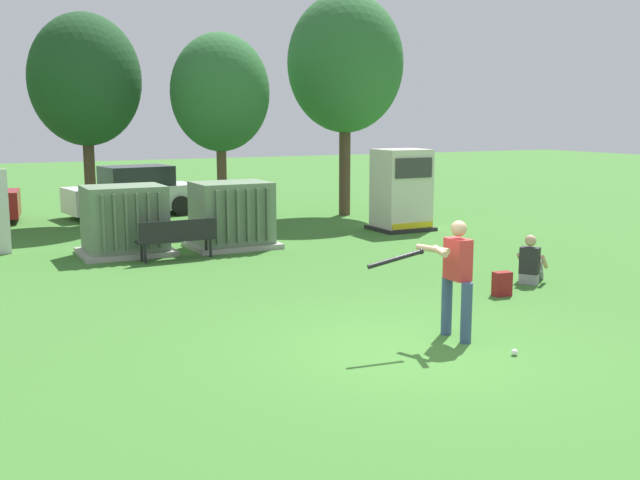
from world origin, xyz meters
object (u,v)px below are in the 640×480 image
object	(u,v)px
parked_car_left_of_center	(134,193)
sports_ball	(514,352)
backpack	(502,284)
transformer_mid_west	(232,216)
batter	(454,273)
park_bench	(177,236)
seated_spectator	(531,264)
transformer_west	(125,221)
generator_enclosure	(401,190)

from	to	relation	value
parked_car_left_of_center	sports_ball	bearing A→B (deg)	-86.10
backpack	parked_car_left_of_center	distance (m)	14.60
transformer_mid_west	sports_ball	distance (m)	9.88
sports_ball	parked_car_left_of_center	bearing A→B (deg)	93.90
sports_ball	parked_car_left_of_center	size ratio (longest dim) A/B	0.02
sports_ball	parked_car_left_of_center	distance (m)	17.06
backpack	parked_car_left_of_center	size ratio (longest dim) A/B	0.10
transformer_mid_west	batter	distance (m)	8.83
batter	sports_ball	distance (m)	1.40
transformer_mid_west	batter	bearing A→B (deg)	-89.16
park_bench	seated_spectator	distance (m)	7.71
park_bench	backpack	xyz separation A→B (m)	(4.24, -6.03, -0.32)
transformer_west	seated_spectator	bearing A→B (deg)	-46.35
transformer_west	backpack	xyz separation A→B (m)	(5.14, -7.24, -0.57)
park_bench	generator_enclosure	bearing A→B (deg)	12.64
transformer_mid_west	backpack	world-z (taller)	transformer_mid_west
transformer_mid_west	generator_enclosure	world-z (taller)	generator_enclosure
generator_enclosure	sports_ball	world-z (taller)	generator_enclosure
sports_ball	batter	bearing A→B (deg)	105.50
generator_enclosure	parked_car_left_of_center	bearing A→B (deg)	132.53
transformer_west	batter	bearing A→B (deg)	-73.25
transformer_west	parked_car_left_of_center	distance (m)	7.21
generator_enclosure	parked_car_left_of_center	distance (m)	8.99
generator_enclosure	seated_spectator	xyz separation A→B (m)	(-1.55, -7.02, -0.76)
seated_spectator	park_bench	bearing A→B (deg)	135.04
parked_car_left_of_center	generator_enclosure	bearing A→B (deg)	-47.47
transformer_mid_west	sports_ball	world-z (taller)	transformer_mid_west
backpack	generator_enclosure	bearing A→B (deg)	70.01
batter	backpack	xyz separation A→B (m)	(2.42, 1.78, -0.76)
park_bench	parked_car_left_of_center	bearing A→B (deg)	83.47
transformer_west	park_bench	xyz separation A→B (m)	(0.90, -1.21, -0.25)
generator_enclosure	parked_car_left_of_center	size ratio (longest dim) A/B	0.52
generator_enclosure	parked_car_left_of_center	world-z (taller)	generator_enclosure
backpack	parked_car_left_of_center	xyz separation A→B (m)	(-3.30, 14.21, 0.54)
transformer_west	backpack	bearing A→B (deg)	-54.63
transformer_west	sports_ball	bearing A→B (deg)	-73.37
sports_ball	backpack	xyz separation A→B (m)	(2.14, 2.79, 0.17)
parked_car_left_of_center	batter	bearing A→B (deg)	-86.85
batter	sports_ball	world-z (taller)	batter
park_bench	sports_ball	distance (m)	9.08
backpack	parked_car_left_of_center	world-z (taller)	parked_car_left_of_center
generator_enclosure	park_bench	world-z (taller)	generator_enclosure
batter	parked_car_left_of_center	world-z (taller)	batter
batter	park_bench	bearing A→B (deg)	103.10
parked_car_left_of_center	transformer_west	bearing A→B (deg)	-104.74
transformer_mid_west	park_bench	distance (m)	1.99
transformer_west	seated_spectator	size ratio (longest dim) A/B	2.18
transformer_west	backpack	size ratio (longest dim) A/B	4.77
park_bench	sports_ball	size ratio (longest dim) A/B	20.18
batter	backpack	world-z (taller)	batter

